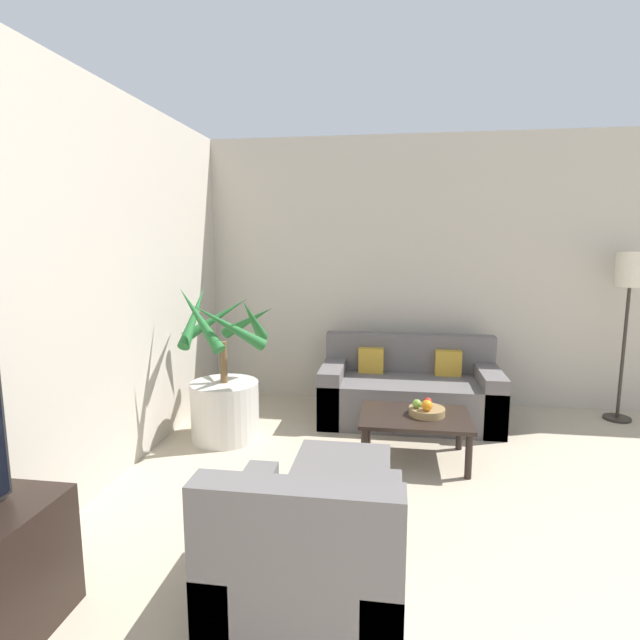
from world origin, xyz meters
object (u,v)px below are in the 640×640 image
coffee_table (415,421)px  armchair (310,561)px  potted_palm (225,393)px  sofa_loveseat (409,392)px  ottoman (342,488)px  apple_red (428,402)px  apple_green (417,404)px  fruit_bowl (427,411)px  orange_fruit (427,405)px  floor_lamp (630,283)px

coffee_table → armchair: size_ratio=0.96×
potted_palm → sofa_loveseat: 1.70m
potted_palm → ottoman: potted_palm is taller
armchair → apple_red: bearing=70.4°
apple_red → ottoman: 1.12m
sofa_loveseat → apple_green: 0.91m
fruit_bowl → orange_fruit: bearing=-94.2°
sofa_loveseat → floor_lamp: floor_lamp is taller
apple_green → ottoman: size_ratio=0.12×
floor_lamp → armchair: floor_lamp is taller
coffee_table → apple_green: bearing=-7.3°
floor_lamp → orange_fruit: (-1.85, -1.22, -0.84)m
apple_red → apple_green: apple_green is taller
orange_fruit → ottoman: bearing=-123.5°
apple_green → coffee_table: bearing=172.7°
apple_red → sofa_loveseat: bearing=97.7°
armchair → ottoman: (0.06, 0.81, -0.07)m
coffee_table → apple_red: bearing=30.5°
floor_lamp → apple_green: bearing=-148.6°
potted_palm → armchair: bearing=-61.1°
armchair → apple_green: bearing=72.4°
coffee_table → orange_fruit: (0.08, -0.05, 0.15)m
apple_green → floor_lamp: bearing=31.4°
floor_lamp → coffee_table: size_ratio=1.90×
apple_green → armchair: (-0.54, -1.69, -0.20)m
sofa_loveseat → apple_green: size_ratio=23.77×
potted_palm → sofa_loveseat: (1.55, 0.69, -0.13)m
floor_lamp → apple_red: floor_lamp is taller
potted_palm → armchair: (1.04, -1.90, -0.15)m
ottoman → floor_lamp: bearing=40.5°
floor_lamp → apple_green: 2.40m
coffee_table → fruit_bowl: (0.09, 0.02, 0.08)m
apple_red → orange_fruit: orange_fruit is taller
fruit_bowl → armchair: bearing=-109.8°
fruit_bowl → apple_green: size_ratio=3.99×
apple_green → ottoman: apple_green is taller
fruit_bowl → potted_palm: bearing=173.5°
potted_palm → fruit_bowl: bearing=-6.5°
apple_red → apple_green: bearing=-145.9°
fruit_bowl → ottoman: bearing=-121.7°
ottoman → potted_palm: bearing=135.6°
floor_lamp → orange_fruit: size_ratio=19.15×
apple_green → ottoman: 1.03m
floor_lamp → fruit_bowl: 2.35m
floor_lamp → ottoman: (-2.39, -2.05, -1.11)m
apple_red → armchair: bearing=-109.6°
coffee_table → apple_green: apple_green is taller
sofa_loveseat → coffee_table: (0.02, -0.89, 0.04)m
potted_palm → orange_fruit: potted_palm is taller
fruit_bowl → ottoman: size_ratio=0.48×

